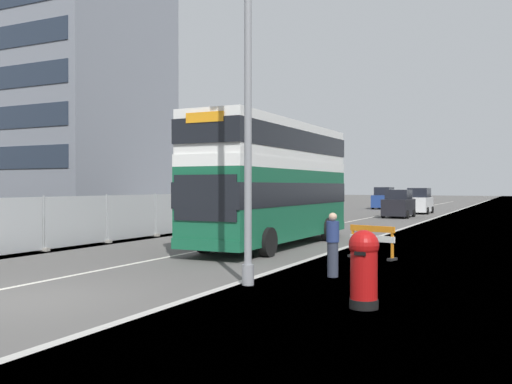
# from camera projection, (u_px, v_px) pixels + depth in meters

# --- Properties ---
(ground) EXTENTS (140.00, 280.00, 0.10)m
(ground) POSITION_uv_depth(u_px,v_px,m) (48.00, 304.00, 11.62)
(ground) COLOR #565451
(double_decker_bus) EXTENTS (2.79, 10.62, 4.88)m
(double_decker_bus) POSITION_uv_depth(u_px,v_px,m) (274.00, 181.00, 22.36)
(double_decker_bus) COLOR #145638
(double_decker_bus) RESTS_ON ground
(lamppost_foreground) EXTENTS (0.29, 0.70, 9.23)m
(lamppost_foreground) POSITION_uv_depth(u_px,v_px,m) (248.00, 103.00, 13.50)
(lamppost_foreground) COLOR gray
(lamppost_foreground) RESTS_ON ground
(red_pillar_postbox) EXTENTS (0.59, 0.59, 1.53)m
(red_pillar_postbox) POSITION_uv_depth(u_px,v_px,m) (364.00, 265.00, 10.97)
(red_pillar_postbox) COLOR black
(red_pillar_postbox) RESTS_ON ground
(roadworks_barrier) EXTENTS (1.68, 0.88, 1.08)m
(roadworks_barrier) POSITION_uv_depth(u_px,v_px,m) (372.00, 238.00, 18.50)
(roadworks_barrier) COLOR orange
(roadworks_barrier) RESTS_ON ground
(construction_site_fence) EXTENTS (0.44, 17.20, 2.04)m
(construction_site_fence) POSITION_uv_depth(u_px,v_px,m) (132.00, 217.00, 25.20)
(construction_site_fence) COLOR #A8AAAD
(construction_site_fence) RESTS_ON ground
(car_oncoming_near) EXTENTS (2.01, 4.60, 2.01)m
(car_oncoming_near) POSITION_uv_depth(u_px,v_px,m) (302.00, 208.00, 37.24)
(car_oncoming_near) COLOR maroon
(car_oncoming_near) RESTS_ON ground
(car_receding_mid) EXTENTS (1.98, 3.98, 2.11)m
(car_receding_mid) POSITION_uv_depth(u_px,v_px,m) (399.00, 204.00, 42.63)
(car_receding_mid) COLOR black
(car_receding_mid) RESTS_ON ground
(car_receding_far) EXTENTS (1.99, 4.07, 2.23)m
(car_receding_far) POSITION_uv_depth(u_px,v_px,m) (419.00, 202.00, 48.82)
(car_receding_far) COLOR silver
(car_receding_far) RESTS_ON ground
(car_far_side) EXTENTS (1.92, 4.34, 2.28)m
(car_far_side) POSITION_uv_depth(u_px,v_px,m) (384.00, 199.00, 58.89)
(car_far_side) COLOR navy
(car_far_side) RESTS_ON ground
(bare_tree_far_verge_near) EXTENTS (2.95, 2.80, 4.96)m
(bare_tree_far_verge_near) POSITION_uv_depth(u_px,v_px,m) (243.00, 185.00, 55.84)
(bare_tree_far_verge_near) COLOR #4C3D2D
(bare_tree_far_verge_near) RESTS_ON ground
(bare_tree_far_verge_mid) EXTENTS (2.67, 2.76, 3.94)m
(bare_tree_far_verge_mid) POSITION_uv_depth(u_px,v_px,m) (291.00, 190.00, 61.77)
(bare_tree_far_verge_mid) COLOR #4C3D2D
(bare_tree_far_verge_mid) RESTS_ON ground
(pedestrian_at_kerb) EXTENTS (0.34, 0.34, 1.69)m
(pedestrian_at_kerb) POSITION_uv_depth(u_px,v_px,m) (333.00, 245.00, 14.74)
(pedestrian_at_kerb) COLOR #2D3342
(pedestrian_at_kerb) RESTS_ON ground
(backdrop_office_block) EXTENTS (22.94, 13.66, 22.45)m
(backdrop_office_block) POSITION_uv_depth(u_px,v_px,m) (36.00, 92.00, 52.83)
(backdrop_office_block) COLOR gray
(backdrop_office_block) RESTS_ON ground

